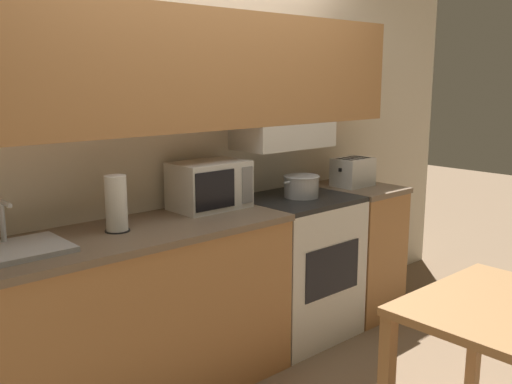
# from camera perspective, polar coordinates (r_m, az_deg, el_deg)

# --- Properties ---
(ground_plane) EXTENTS (16.00, 16.00, 0.00)m
(ground_plane) POSITION_cam_1_polar(r_m,az_deg,el_deg) (3.80, -6.38, -15.07)
(ground_plane) COLOR #7F664C
(wall_back) EXTENTS (5.31, 0.38, 2.55)m
(wall_back) POSITION_cam_1_polar(r_m,az_deg,el_deg) (3.37, -6.05, 7.87)
(wall_back) COLOR silver
(wall_back) RESTS_ON ground_plane
(lower_counter_main) EXTENTS (1.75, 0.63, 0.93)m
(lower_counter_main) POSITION_cam_1_polar(r_m,az_deg,el_deg) (3.08, -12.33, -12.19)
(lower_counter_main) COLOR #B27A47
(lower_counter_main) RESTS_ON ground_plane
(lower_counter_right_stub) EXTENTS (0.48, 0.63, 0.93)m
(lower_counter_right_stub) POSITION_cam_1_polar(r_m,az_deg,el_deg) (4.21, 9.76, -5.61)
(lower_counter_right_stub) COLOR #B27A47
(lower_counter_right_stub) RESTS_ON ground_plane
(stove_range) EXTENTS (0.69, 0.61, 0.93)m
(stove_range) POSITION_cam_1_polar(r_m,az_deg,el_deg) (3.79, 4.13, -7.43)
(stove_range) COLOR silver
(stove_range) RESTS_ON ground_plane
(cooking_pot) EXTENTS (0.31, 0.23, 0.14)m
(cooking_pot) POSITION_cam_1_polar(r_m,az_deg,el_deg) (3.66, 4.56, 0.65)
(cooking_pot) COLOR #B7BABF
(cooking_pot) RESTS_ON stove_range
(microwave) EXTENTS (0.44, 0.29, 0.28)m
(microwave) POSITION_cam_1_polar(r_m,az_deg,el_deg) (3.33, -4.67, 0.69)
(microwave) COLOR silver
(microwave) RESTS_ON lower_counter_main
(toaster) EXTENTS (0.28, 0.21, 0.20)m
(toaster) POSITION_cam_1_polar(r_m,az_deg,el_deg) (4.08, 9.65, 2.00)
(toaster) COLOR silver
(toaster) RESTS_ON lower_counter_right_stub
(sink_basin) EXTENTS (0.44, 0.35, 0.22)m
(sink_basin) POSITION_cam_1_polar(r_m,az_deg,el_deg) (2.71, -22.99, -5.29)
(sink_basin) COLOR #B7BABF
(sink_basin) RESTS_ON lower_counter_main
(paper_towel_roll) EXTENTS (0.12, 0.12, 0.28)m
(paper_towel_roll) POSITION_cam_1_polar(r_m,az_deg,el_deg) (2.90, -13.80, -1.15)
(paper_towel_roll) COLOR black
(paper_towel_roll) RESTS_ON lower_counter_main
(dining_table) EXTENTS (0.85, 0.66, 0.75)m
(dining_table) POSITION_cam_1_polar(r_m,az_deg,el_deg) (2.71, 23.21, -12.80)
(dining_table) COLOR #9E7042
(dining_table) RESTS_ON ground_plane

